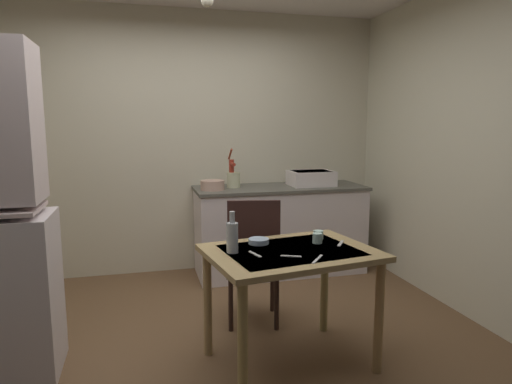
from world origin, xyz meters
name	(u,v)px	position (x,y,z in m)	size (l,w,h in m)	color
ground_plane	(212,346)	(0.00, 0.00, 0.00)	(5.09, 5.09, 0.00)	brown
wall_back	(183,143)	(0.00, 1.78, 1.32)	(4.19, 0.10, 2.64)	beige
wall_right	(481,151)	(2.09, 0.00, 1.32)	(0.10, 3.56, 2.64)	beige
counter_cabinet	(280,229)	(0.93, 1.41, 0.45)	(1.72, 0.64, 0.89)	silver
sink_basin	(311,178)	(1.26, 1.41, 0.97)	(0.44, 0.34, 0.15)	silver
hand_pump	(232,171)	(0.44, 1.45, 1.06)	(0.05, 0.27, 0.39)	maroon
mixing_bowl_counter	(212,185)	(0.23, 1.36, 0.94)	(0.23, 0.23, 0.09)	tan
stoneware_crock	(234,180)	(0.46, 1.47, 0.97)	(0.13, 0.13, 0.15)	beige
dining_table	(291,267)	(0.45, -0.34, 0.64)	(1.12, 0.89, 0.75)	tan
chair_far_side	(253,261)	(0.36, 0.26, 0.50)	(0.47, 0.47, 0.98)	#31201A
serving_bowl_wide	(259,241)	(0.30, -0.14, 0.77)	(0.13, 0.13, 0.03)	#9EB2C6
teacup_cream	(318,235)	(0.72, -0.14, 0.78)	(0.07, 0.07, 0.06)	#ADD1C1
mug_tall	(317,238)	(0.67, -0.23, 0.78)	(0.06, 0.06, 0.07)	#ADD1C1
glass_bottle	(232,236)	(0.09, -0.30, 0.85)	(0.07, 0.07, 0.25)	#B7BCC1
table_knife	(318,259)	(0.54, -0.56, 0.75)	(0.18, 0.02, 0.01)	silver
teaspoon_near_bowl	(291,256)	(0.41, -0.47, 0.75)	(0.12, 0.02, 0.01)	beige
teaspoon_by_cup	(341,243)	(0.81, -0.28, 0.75)	(0.15, 0.02, 0.01)	beige
serving_spoon	(255,254)	(0.21, -0.38, 0.75)	(0.14, 0.02, 0.01)	beige
pendant_bulb	(207,1)	(0.02, 0.10, 2.30)	(0.08, 0.08, 0.08)	#F9EFCC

